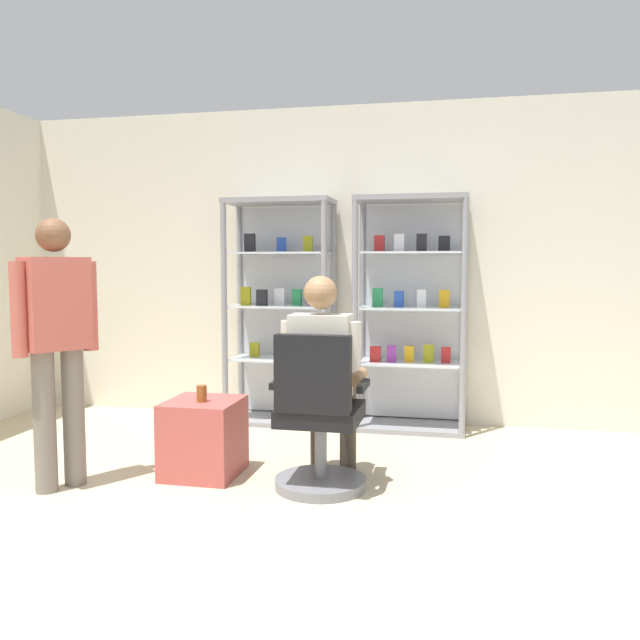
{
  "coord_description": "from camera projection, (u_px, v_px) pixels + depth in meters",
  "views": [
    {
      "loc": [
        0.96,
        -2.65,
        1.36
      ],
      "look_at": [
        0.07,
        1.45,
        1.0
      ],
      "focal_mm": 36.86,
      "sensor_mm": 36.0,
      "label": 1
    }
  ],
  "objects": [
    {
      "name": "seated_shopkeeper",
      "position": [
        324.0,
        369.0,
        4.04
      ],
      "size": [
        0.49,
        0.57,
        1.29
      ],
      "color": "#3F382D",
      "rests_on": "ground"
    },
    {
      "name": "tea_glass",
      "position": [
        202.0,
        393.0,
        4.15
      ],
      "size": [
        0.06,
        0.06,
        0.11
      ],
      "primitive_type": "cylinder",
      "color": "brown",
      "rests_on": "storage_crate"
    },
    {
      "name": "office_chair",
      "position": [
        319.0,
        426.0,
        3.91
      ],
      "size": [
        0.56,
        0.56,
        0.96
      ],
      "color": "slate",
      "rests_on": "ground"
    },
    {
      "name": "back_wall",
      "position": [
        350.0,
        265.0,
        5.71
      ],
      "size": [
        6.0,
        0.1,
        2.7
      ],
      "primitive_type": "cube",
      "color": "silver",
      "rests_on": "ground"
    },
    {
      "name": "standing_customer",
      "position": [
        57.0,
        335.0,
        3.92
      ],
      "size": [
        0.38,
        0.46,
        1.63
      ],
      "color": "slate",
      "rests_on": "ground"
    },
    {
      "name": "storage_crate",
      "position": [
        204.0,
        438.0,
        4.23
      ],
      "size": [
        0.45,
        0.47,
        0.49
      ],
      "primitive_type": "cube",
      "color": "#B24C47",
      "rests_on": "ground"
    },
    {
      "name": "display_cabinet_left",
      "position": [
        282.0,
        310.0,
        5.63
      ],
      "size": [
        0.9,
        0.45,
        1.9
      ],
      "color": "gray",
      "rests_on": "ground"
    },
    {
      "name": "display_cabinet_right",
      "position": [
        411.0,
        312.0,
        5.39
      ],
      "size": [
        0.9,
        0.45,
        1.9
      ],
      "color": "gray",
      "rests_on": "ground"
    },
    {
      "name": "ground_plane",
      "position": [
        236.0,
        572.0,
        2.9
      ],
      "size": [
        7.2,
        7.2,
        0.0
      ],
      "primitive_type": "plane",
      "color": "#C6B793"
    }
  ]
}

